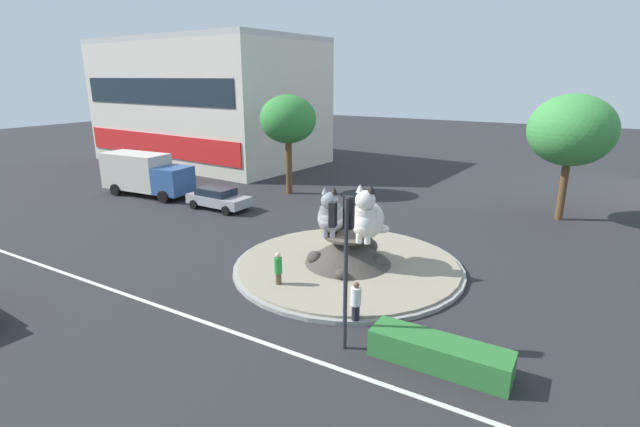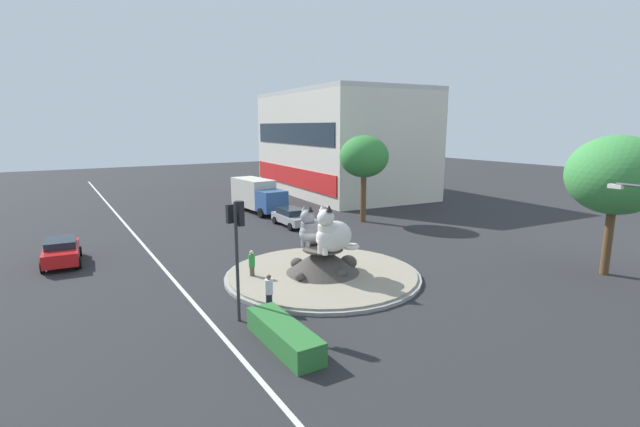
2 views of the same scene
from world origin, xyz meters
name	(u,v)px [view 1 (image 1 of 2)]	position (x,y,z in m)	size (l,w,h in m)	color
ground_plane	(348,268)	(0.00, 0.00, 0.00)	(160.00, 160.00, 0.00)	#28282B
lane_centreline	(252,339)	(0.00, -7.28, 0.00)	(112.00, 0.20, 0.01)	silver
roundabout_island	(348,258)	(0.00, 0.01, 0.51)	(10.87, 10.87, 1.68)	gray
cat_statue_grey	(331,216)	(-0.85, -0.15, 2.52)	(1.89, 2.48, 2.32)	gray
cat_statue_white	(367,218)	(0.93, 0.02, 2.64)	(1.89, 2.76, 2.63)	silver
traffic_light_mast	(345,240)	(2.95, -6.07, 3.83)	(0.71, 0.62, 5.23)	#2D2D33
shophouse_block	(208,101)	(-26.62, 19.12, 6.25)	(23.73, 15.04, 12.51)	beige
clipped_hedge_strip	(439,353)	(6.07, -5.52, 0.45)	(4.39, 1.20, 0.90)	#2D7033
broadleaf_tree_behind_island	(288,120)	(-10.77, 10.85, 5.67)	(4.24, 4.24, 7.53)	brown
second_tree_near_tower	(572,131)	(7.98, 13.91, 5.64)	(5.10, 5.10, 7.83)	brown
pedestrian_green_shirt	(278,270)	(-1.47, -3.62, 0.91)	(0.34, 0.34, 1.71)	brown
pedestrian_white_shirt	(356,302)	(2.65, -4.53, 0.89)	(0.39, 0.39, 1.70)	black
sedan_on_far_lane	(218,198)	(-12.48, 4.67, 0.78)	(4.51, 2.15, 1.48)	#99999E
delivery_box_truck	(145,173)	(-19.93, 4.80, 1.69)	(7.57, 3.07, 3.17)	#335693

